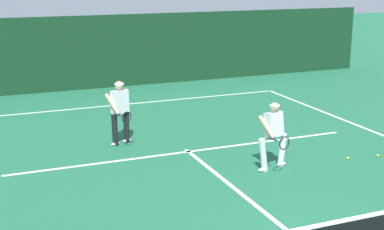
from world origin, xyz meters
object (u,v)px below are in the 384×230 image
object	(u,v)px
player_near	(274,133)
tennis_ball	(378,155)
player_far	(120,110)
tennis_ball_extra	(348,158)

from	to	relation	value
player_near	tennis_ball	world-z (taller)	player_near
player_near	player_far	world-z (taller)	player_far
tennis_ball	player_near	bearing A→B (deg)	175.13
tennis_ball	player_far	bearing A→B (deg)	148.61
player_far	tennis_ball_extra	world-z (taller)	player_far
tennis_ball	tennis_ball_extra	world-z (taller)	same
player_far	tennis_ball	xyz separation A→B (m)	(5.39, -3.29, -0.86)
player_near	tennis_ball_extra	world-z (taller)	player_near
player_near	tennis_ball	distance (m)	2.86
player_far	player_near	bearing A→B (deg)	106.37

